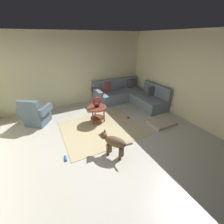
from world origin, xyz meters
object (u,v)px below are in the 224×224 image
(armchair, at_px, (36,115))
(dog_toy_rope, at_px, (66,158))
(sectional_couch, at_px, (129,96))
(dog, at_px, (114,142))
(side_table, at_px, (97,111))
(dog_bed_mat, at_px, (162,122))
(dog_toy_ball, at_px, (128,118))
(torus_sculpture, at_px, (97,102))

(armchair, xyz_separation_m, dog_toy_rope, (0.49, -1.96, -0.30))
(sectional_couch, bearing_deg, dog, -129.68)
(side_table, relative_size, dog, 0.84)
(side_table, xyz_separation_m, dog, (-0.23, -1.56, -0.04))
(armchair, relative_size, dog_bed_mat, 1.25)
(dog_bed_mat, height_order, dog_toy_ball, dog_toy_ball)
(dog, height_order, dog_toy_ball, dog)
(side_table, height_order, dog_toy_rope, side_table)
(torus_sculpture, bearing_deg, dog_bed_mat, -30.40)
(sectional_couch, height_order, dog_toy_rope, sectional_couch)
(torus_sculpture, distance_m, dog, 1.62)
(dog_bed_mat, bearing_deg, side_table, 149.60)
(side_table, bearing_deg, dog, -98.39)
(side_table, height_order, torus_sculpture, torus_sculpture)
(dog_toy_rope, bearing_deg, dog_bed_mat, 2.67)
(armchair, distance_m, dog, 2.79)
(torus_sculpture, xyz_separation_m, dog_toy_rope, (-1.27, -1.19, -0.69))
(armchair, height_order, dog_toy_rope, armchair)
(dog_toy_ball, height_order, dog_toy_rope, dog_toy_ball)
(dog_bed_mat, bearing_deg, dog_toy_ball, 137.03)
(side_table, bearing_deg, dog_toy_rope, -136.89)
(dog_toy_ball, distance_m, dog_toy_rope, 2.43)
(sectional_couch, xyz_separation_m, dog_toy_ball, (-0.82, -1.18, -0.24))
(dog_toy_rope, bearing_deg, dog, -19.60)
(torus_sculpture, distance_m, dog_toy_rope, 1.87)
(torus_sculpture, relative_size, dog_toy_ball, 3.26)
(armchair, xyz_separation_m, torus_sculpture, (1.76, -0.77, 0.39))
(side_table, distance_m, dog_bed_mat, 2.11)
(dog_bed_mat, xyz_separation_m, dog, (-2.02, -0.51, 0.33))
(dog, bearing_deg, dog_toy_ball, 10.09)
(side_table, bearing_deg, armchair, 156.47)
(side_table, xyz_separation_m, dog_toy_ball, (0.98, -0.30, -0.37))
(side_table, bearing_deg, sectional_couch, 26.17)
(armchair, relative_size, dog_toy_rope, 6.21)
(dog_toy_rope, bearing_deg, sectional_couch, 34.05)
(sectional_couch, relative_size, dog_bed_mat, 2.81)
(armchair, distance_m, side_table, 1.92)
(armchair, bearing_deg, sectional_couch, 36.65)
(torus_sculpture, bearing_deg, sectional_couch, 26.17)
(side_table, relative_size, dog_bed_mat, 0.75)
(dog_toy_ball, bearing_deg, dog_toy_rope, -158.42)
(armchair, distance_m, dog_bed_mat, 4.00)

